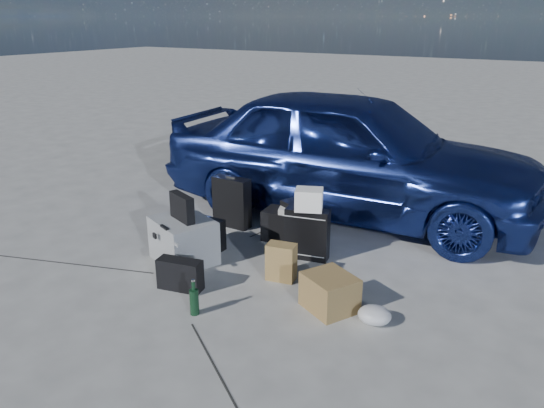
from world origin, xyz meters
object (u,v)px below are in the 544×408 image
Objects in this scene: briefcase at (207,232)px; suitcase_left at (232,202)px; cardboard_box at (330,292)px; suitcase_right at (307,234)px; car at (350,153)px; pelican_case at (184,240)px; duffel_bag at (295,227)px; green_bottle at (194,298)px.

briefcase is 0.67m from suitcase_left.
suitcase_left is 2.15m from cardboard_box.
suitcase_left is 1.11× the size of suitcase_right.
car is 7.49× the size of pelican_case.
briefcase reaches higher than cardboard_box.
duffel_bag is (-0.31, 0.30, -0.09)m from suitcase_right.
green_bottle is at bearing -144.21° from cardboard_box.
suitcase_left is at bearing 152.05° from suitcase_right.
suitcase_right is 0.77× the size of duffel_bag.
briefcase is 1.76m from cardboard_box.
duffel_bag is 1.69× the size of cardboard_box.
suitcase_right is at bearing 56.25° from pelican_case.
cardboard_box is at bearing -163.88° from car.
cardboard_box is at bearing -17.06° from briefcase.
suitcase_right is (0.20, -1.47, -0.52)m from car.
suitcase_left is at bearing 100.23° from briefcase.
pelican_case is at bearing -158.30° from suitcase_right.
car is at bearing 77.47° from duffel_bag.
duffel_bag reaches higher than green_bottle.
pelican_case reaches higher than cardboard_box.
suitcase_left reaches higher than cardboard_box.
car is 1.32m from duffel_bag.
pelican_case is at bearing -133.15° from duffel_bag.
pelican_case is (-0.85, -2.17, -0.56)m from car.
green_bottle is at bearing 174.06° from car.
briefcase is 0.73× the size of suitcase_left.
car is 6.60× the size of duffel_bag.
briefcase is at bearing 150.13° from car.
suitcase_left reaches higher than duffel_bag.
duffel_bag is 2.26× the size of green_bottle.
pelican_case is 1.05m from suitcase_left.
pelican_case is 1.49× the size of cardboard_box.
suitcase_left reaches higher than pelican_case.
pelican_case is 1.41× the size of briefcase.
duffel_bag is (0.73, 1.00, -0.05)m from pelican_case.
suitcase_left is 1.93× the size of green_bottle.
car reaches higher than suitcase_right.
car is 11.13× the size of cardboard_box.
briefcase is 0.63× the size of duffel_bag.
duffel_bag is at bearing 170.27° from car.
duffel_bag is (-0.11, -1.17, -0.61)m from car.
suitcase_right reaches higher than pelican_case.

